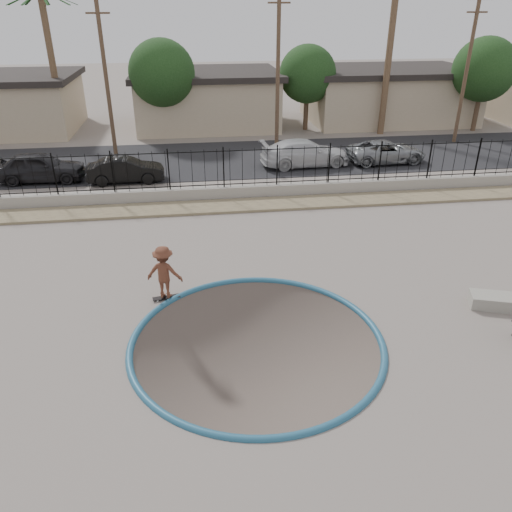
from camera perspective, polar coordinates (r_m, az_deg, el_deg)
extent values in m
cube|color=slate|center=(25.82, -3.84, 5.56)|extent=(120.00, 120.00, 2.20)
torus|color=#245875|center=(13.86, 0.09, -9.83)|extent=(7.04, 7.04, 0.20)
cube|color=#978763|center=(22.80, -3.40, 5.71)|extent=(42.00, 1.60, 0.11)
cube|color=gray|center=(23.74, -3.64, 7.22)|extent=(42.00, 0.45, 0.60)
cube|color=black|center=(23.60, -3.67, 8.18)|extent=(40.00, 0.04, 0.03)
cube|color=black|center=(23.14, -3.78, 11.88)|extent=(40.00, 0.04, 0.04)
cube|color=black|center=(30.19, -4.63, 10.97)|extent=(90.00, 8.00, 0.04)
cube|color=tan|center=(39.08, -5.64, 17.20)|extent=(10.00, 8.00, 3.50)
cube|color=black|center=(38.80, -5.77, 20.04)|extent=(10.60, 8.60, 0.40)
cube|color=tan|center=(42.02, 14.73, 17.18)|extent=(12.00, 8.00, 3.50)
cube|color=black|center=(41.76, 15.06, 19.81)|extent=(12.60, 8.60, 0.40)
cylinder|color=brown|center=(37.18, -22.17, 19.28)|extent=(0.44, 0.44, 9.00)
cylinder|color=brown|center=(36.73, 14.92, 21.00)|extent=(0.44, 0.44, 10.00)
cylinder|color=#473323|center=(31.55, -16.77, 19.00)|extent=(0.24, 0.24, 9.00)
cube|color=#473323|center=(31.32, -17.64, 24.95)|extent=(1.30, 0.10, 0.10)
cylinder|color=#473323|center=(31.68, 2.52, 20.52)|extent=(0.24, 0.24, 9.50)
cube|color=#473323|center=(31.48, 2.66, 26.95)|extent=(1.30, 0.10, 0.10)
cylinder|color=#473323|center=(35.80, 22.93, 18.92)|extent=(0.24, 0.24, 9.00)
cube|color=#473323|center=(35.60, 23.96, 24.12)|extent=(1.30, 0.10, 0.10)
cylinder|color=#473323|center=(35.68, -10.34, 15.57)|extent=(0.34, 0.34, 3.00)
sphere|color=#143311|center=(35.27, -10.72, 19.87)|extent=(4.32, 4.32, 4.32)
cylinder|color=#473323|center=(37.63, 5.73, 16.24)|extent=(0.34, 0.34, 2.75)
sphere|color=#143311|center=(37.26, 5.91, 19.98)|extent=(3.96, 3.96, 3.96)
cylinder|color=#473323|center=(40.28, 23.91, 15.06)|extent=(0.34, 0.34, 3.00)
sphere|color=#143311|center=(39.92, 24.66, 18.82)|extent=(4.32, 4.32, 4.32)
imported|color=brown|center=(15.53, -10.43, -2.16)|extent=(1.23, 0.89, 1.71)
cube|color=black|center=(15.93, -10.20, -4.65)|extent=(0.88, 0.35, 0.02)
cylinder|color=silver|center=(15.86, -11.18, -5.05)|extent=(0.06, 0.04, 0.06)
cylinder|color=silver|center=(16.00, -11.25, -4.76)|extent=(0.06, 0.04, 0.06)
cylinder|color=silver|center=(15.90, -9.12, -4.77)|extent=(0.06, 0.04, 0.06)
cylinder|color=silver|center=(16.04, -9.20, -4.48)|extent=(0.06, 0.04, 0.06)
cube|color=gray|center=(16.90, 25.88, -4.69)|extent=(1.74, 1.17, 0.40)
imported|color=black|center=(28.21, -23.47, 9.33)|extent=(4.49, 1.89, 1.52)
imported|color=black|center=(26.72, -14.68, 9.51)|extent=(3.91, 1.49, 1.27)
imported|color=silver|center=(28.76, 5.63, 11.65)|extent=(5.15, 2.42, 1.45)
imported|color=gray|center=(30.22, 14.68, 11.47)|extent=(4.60, 2.32, 1.25)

